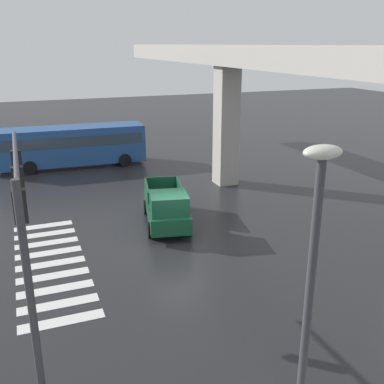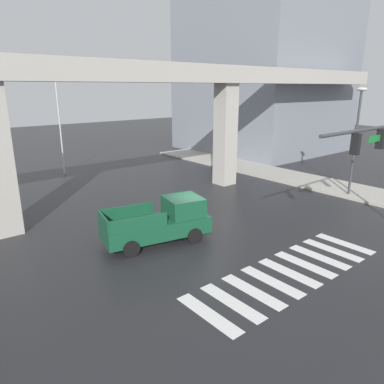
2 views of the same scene
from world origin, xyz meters
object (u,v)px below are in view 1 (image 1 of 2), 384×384
Objects in this scene: pickup_truck at (167,207)px; city_bus at (71,144)px; street_lamp_near_corner at (310,293)px; traffic_signal_mast at (22,212)px.

city_bus is at bearing -167.53° from pickup_truck.
street_lamp_near_corner reaches higher than pickup_truck.
traffic_signal_mast is at bearing -9.49° from city_bus.
traffic_signal_mast is (21.71, -3.63, 2.83)m from city_bus.
pickup_truck is 13.92m from city_bus.
traffic_signal_mast is at bearing -142.78° from street_lamp_near_corner.
pickup_truck is at bearing 140.83° from traffic_signal_mast.
street_lamp_near_corner is (14.29, -1.95, 3.57)m from pickup_truck.
traffic_signal_mast reaches higher than pickup_truck.
street_lamp_near_corner reaches higher than city_bus.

